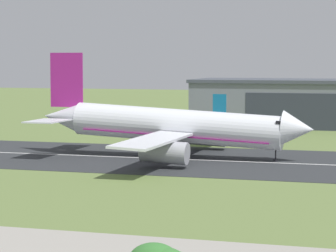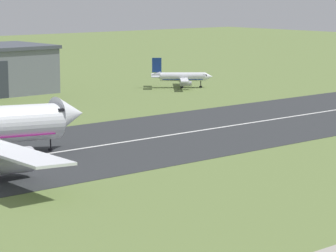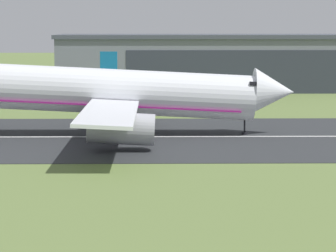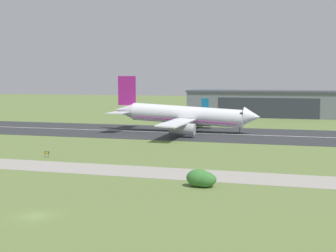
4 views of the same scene
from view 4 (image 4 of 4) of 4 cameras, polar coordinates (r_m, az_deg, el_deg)
ground_plane at (r=111.46m, az=-2.36°, el=-3.80°), size 742.69×742.69×0.00m
runway_strip at (r=158.97m, az=3.23°, el=-0.88°), size 502.69×41.25×0.06m
runway_centreline at (r=158.97m, az=3.23°, el=-0.87°), size 452.42×0.70×0.01m
taxiway_road at (r=95.60m, az=-5.58°, el=-5.43°), size 377.01×10.82×0.05m
hangar_building at (r=233.34m, az=12.24°, el=2.72°), size 78.41×24.06×12.74m
airplane_landing at (r=161.24m, az=2.18°, el=1.27°), size 51.96×59.75×19.38m
airplane_parked_west at (r=209.70m, az=2.61°, el=1.55°), size 19.57×23.06×9.82m
shrub_clump at (r=81.33m, az=4.13°, el=-6.42°), size 5.20×3.40×3.08m
runway_sign at (r=114.11m, az=-14.56°, el=-3.22°), size 1.23×0.13×1.43m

